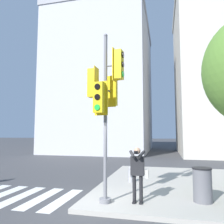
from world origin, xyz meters
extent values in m
plane|color=#424244|center=(0.00, 0.00, 0.00)|extent=(160.00, 160.00, 0.00)
cube|color=#ADA89E|center=(3.50, 3.50, 0.06)|extent=(8.00, 8.00, 0.13)
cube|color=silver|center=(-1.20, 0.64, 0.00)|extent=(0.44, 2.52, 0.01)
cube|color=silver|center=(-1.99, 0.64, 0.00)|extent=(0.44, 2.52, 0.01)
cube|color=silver|center=(-2.78, 0.64, 0.00)|extent=(0.44, 2.52, 0.01)
cube|color=silver|center=(-3.57, 0.64, 0.00)|extent=(0.44, 2.52, 0.01)
cylinder|color=slate|center=(0.33, 0.27, 0.19)|extent=(0.36, 0.36, 0.12)
cylinder|color=slate|center=(0.33, 0.27, 2.74)|extent=(0.11, 0.11, 4.98)
sphere|color=slate|center=(0.33, 0.27, 5.27)|extent=(0.12, 0.12, 0.12)
cylinder|color=slate|center=(0.38, 0.45, 3.52)|extent=(0.11, 0.26, 0.05)
cube|color=yellow|center=(0.44, 0.69, 3.52)|extent=(0.35, 0.30, 0.90)
cube|color=yellow|center=(0.41, 0.56, 3.52)|extent=(0.41, 0.12, 1.02)
cylinder|color=black|center=(0.47, 0.82, 3.82)|extent=(0.17, 0.07, 0.17)
cylinder|color=black|center=(0.47, 0.82, 3.52)|extent=(0.17, 0.07, 0.17)
cylinder|color=green|center=(0.47, 0.82, 3.22)|extent=(0.17, 0.07, 0.17)
cylinder|color=slate|center=(0.31, 0.08, 3.21)|extent=(0.09, 0.26, 0.05)
cube|color=yellow|center=(0.27, -0.16, 3.21)|extent=(0.33, 0.28, 0.90)
cube|color=yellow|center=(0.29, -0.03, 3.21)|extent=(0.42, 0.09, 1.02)
cylinder|color=black|center=(0.24, -0.30, 3.51)|extent=(0.17, 0.06, 0.17)
cylinder|color=black|center=(0.24, -0.30, 3.21)|extent=(0.17, 0.06, 0.17)
cylinder|color=green|center=(0.24, -0.30, 2.91)|extent=(0.17, 0.06, 0.17)
cylinder|color=slate|center=(0.15, 0.28, 3.75)|extent=(0.26, 0.06, 0.05)
cube|color=yellow|center=(-0.10, 0.29, 3.75)|extent=(0.25, 0.31, 0.90)
cube|color=yellow|center=(0.03, 0.28, 3.75)|extent=(0.04, 0.42, 1.02)
cylinder|color=black|center=(-0.24, 0.29, 4.05)|extent=(0.04, 0.17, 0.17)
cylinder|color=black|center=(-0.24, 0.29, 3.75)|extent=(0.04, 0.17, 0.17)
cylinder|color=green|center=(-0.24, 0.29, 3.45)|extent=(0.04, 0.17, 0.17)
cylinder|color=slate|center=(0.52, 0.25, 4.27)|extent=(0.26, 0.08, 0.05)
cube|color=yellow|center=(0.77, 0.22, 4.27)|extent=(0.27, 0.33, 0.90)
cube|color=yellow|center=(0.64, 0.23, 4.27)|extent=(0.07, 0.42, 1.02)
cylinder|color=black|center=(0.90, 0.20, 4.57)|extent=(0.05, 0.17, 0.17)
cylinder|color=black|center=(0.90, 0.20, 4.27)|extent=(0.05, 0.17, 0.17)
cylinder|color=green|center=(0.90, 0.20, 3.97)|extent=(0.05, 0.17, 0.17)
cube|color=black|center=(1.18, 0.44, 0.15)|extent=(0.09, 0.24, 0.05)
cube|color=black|center=(1.38, 0.44, 0.15)|extent=(0.09, 0.24, 0.05)
cylinder|color=black|center=(1.18, 0.50, 0.52)|extent=(0.11, 0.11, 0.79)
cylinder|color=black|center=(1.38, 0.50, 0.52)|extent=(0.11, 0.11, 0.79)
cube|color=#232326|center=(1.28, 0.50, 1.20)|extent=(0.40, 0.22, 0.56)
sphere|color=tan|center=(1.28, 0.50, 1.64)|extent=(0.20, 0.20, 0.20)
cube|color=black|center=(1.28, 0.19, 1.62)|extent=(0.12, 0.10, 0.09)
cylinder|color=black|center=(1.28, 0.12, 1.62)|extent=(0.06, 0.08, 0.06)
cylinder|color=#232326|center=(1.14, 0.36, 1.55)|extent=(0.23, 0.35, 0.22)
cylinder|color=#232326|center=(1.41, 0.36, 1.55)|extent=(0.23, 0.35, 0.22)
cube|color=#B7B2A8|center=(1.56, 0.52, 0.97)|extent=(0.10, 0.20, 0.26)
cylinder|color=#99999E|center=(0.67, 3.11, 0.38)|extent=(0.21, 0.21, 0.51)
sphere|color=#99999E|center=(0.67, 3.11, 0.70)|extent=(0.19, 0.19, 0.19)
cylinder|color=#99999E|center=(0.67, 2.97, 0.44)|extent=(0.09, 0.06, 0.09)
cylinder|color=#5B5B60|center=(3.16, 0.98, 0.61)|extent=(0.54, 0.54, 0.97)
cylinder|color=black|center=(3.16, 0.98, 1.12)|extent=(0.57, 0.57, 0.04)
cube|color=#BCBCC1|center=(-5.19, 20.44, 7.87)|extent=(10.94, 14.00, 15.73)
cube|color=#A3A3A8|center=(-5.19, 20.44, 16.13)|extent=(11.14, 14.20, 0.80)
camera|label=1|loc=(2.09, -6.18, 2.18)|focal=35.00mm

